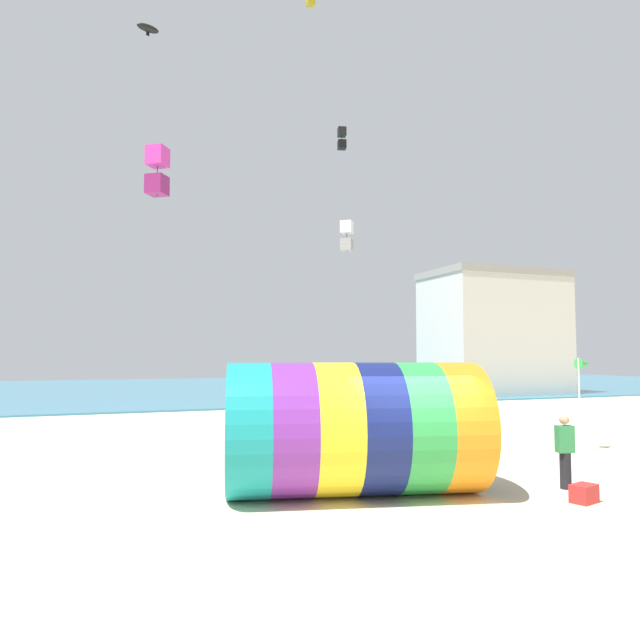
# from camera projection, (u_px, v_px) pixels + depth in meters

# --- Properties ---
(ground_plane) EXTENTS (120.00, 120.00, 0.00)m
(ground_plane) POSITION_uv_depth(u_px,v_px,m) (419.00, 506.00, 11.02)
(ground_plane) COLOR beige
(sea) EXTENTS (120.00, 40.00, 0.10)m
(sea) POSITION_uv_depth(u_px,v_px,m) (176.00, 389.00, 48.73)
(sea) COLOR teal
(sea) RESTS_ON ground
(giant_inflatable_tube) EXTENTS (5.78, 3.89, 2.76)m
(giant_inflatable_tube) POSITION_uv_depth(u_px,v_px,m) (355.00, 428.00, 11.99)
(giant_inflatable_tube) COLOR teal
(giant_inflatable_tube) RESTS_ON ground
(kite_handler) EXTENTS (0.40, 0.29, 1.60)m
(kite_handler) POSITION_uv_depth(u_px,v_px,m) (565.00, 451.00, 12.49)
(kite_handler) COLOR black
(kite_handler) RESTS_ON ground
(kite_black_box) EXTENTS (0.44, 0.44, 1.04)m
(kite_black_box) POSITION_uv_depth(u_px,v_px,m) (342.00, 138.00, 25.54)
(kite_black_box) COLOR black
(kite_magenta_box) EXTENTS (0.86, 0.86, 1.76)m
(kite_magenta_box) POSITION_uv_depth(u_px,v_px,m) (157.00, 171.00, 19.35)
(kite_magenta_box) COLOR #D1339E
(kite_black_parafoil) EXTENTS (1.11, 0.69, 0.55)m
(kite_black_parafoil) POSITION_uv_depth(u_px,v_px,m) (148.00, 28.00, 26.54)
(kite_black_parafoil) COLOR black
(kite_white_box) EXTENTS (0.75, 0.75, 1.53)m
(kite_white_box) POSITION_uv_depth(u_px,v_px,m) (347.00, 236.00, 27.45)
(kite_white_box) COLOR white
(bystander_near_water) EXTENTS (0.42, 0.34, 1.80)m
(bystander_near_water) POSITION_uv_depth(u_px,v_px,m) (477.00, 405.00, 22.71)
(bystander_near_water) COLOR #383D56
(bystander_near_water) RESTS_ON ground
(promenade_building) EXTENTS (9.82, 6.24, 9.11)m
(promenade_building) POSITION_uv_depth(u_px,v_px,m) (494.00, 333.00, 42.37)
(promenade_building) COLOR beige
(promenade_building) RESTS_ON ground
(beach_flag) EXTENTS (0.47, 0.36, 2.83)m
(beach_flag) POSITION_uv_depth(u_px,v_px,m) (584.00, 368.00, 17.46)
(beach_flag) COLOR silver
(beach_flag) RESTS_ON ground
(cooler_box) EXTENTS (0.60, 0.49, 0.36)m
(cooler_box) POSITION_uv_depth(u_px,v_px,m) (584.00, 494.00, 11.28)
(cooler_box) COLOR red
(cooler_box) RESTS_ON ground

